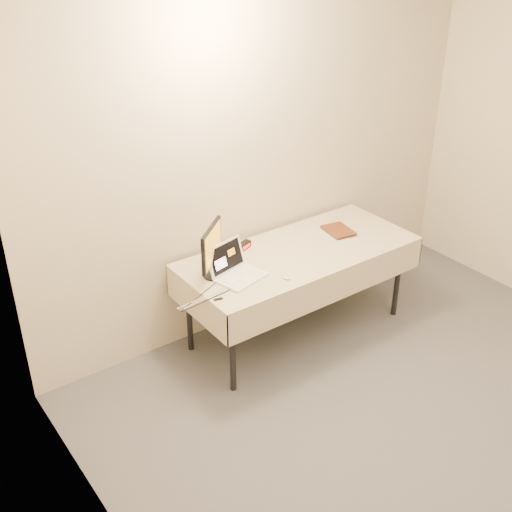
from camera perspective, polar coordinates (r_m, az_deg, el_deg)
back_wall at (r=4.96m, az=0.73°, el=8.72°), size 4.00×0.10×2.70m
table at (r=4.91m, az=3.84°, el=-0.18°), size 1.86×0.81×0.74m
laptop at (r=4.52m, az=-1.89°, el=-1.16°), size 0.39×0.37×0.23m
monitor at (r=4.44m, az=-3.96°, el=0.73°), size 0.31×0.26×0.39m
book at (r=5.10m, az=6.53°, el=3.20°), size 0.19×0.06×0.26m
alarm_clock at (r=4.90m, az=-1.09°, el=0.93°), size 0.13×0.09×0.05m
clicker at (r=4.52m, az=2.67°, el=-1.90°), size 0.05×0.09×0.02m
paper_form at (r=5.13m, az=7.14°, el=1.73°), size 0.12×0.29×0.00m
usb_dongle at (r=4.28m, az=-3.38°, el=-3.85°), size 0.06×0.03×0.01m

